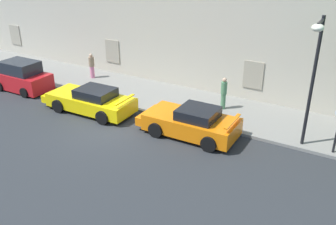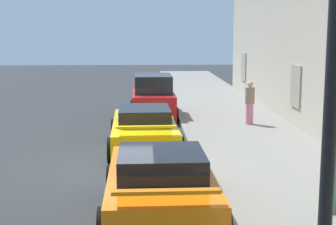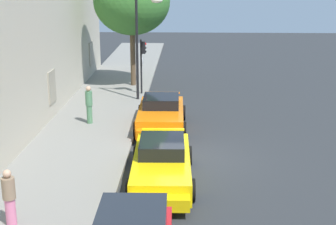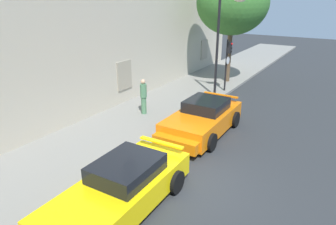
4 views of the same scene
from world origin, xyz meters
TOP-DOWN VIEW (x-y plane):
  - ground_plane at (0.00, 0.00)m, footprint 80.00×80.00m
  - sidewalk at (0.00, 4.42)m, footprint 60.00×4.09m
  - sportscar_red_lead at (-2.17, 1.01)m, footprint 5.12×2.18m
  - sportscar_yellow_flank at (3.54, 1.32)m, footprint 4.63×2.24m
  - hatchback_parked at (-7.73, 1.38)m, footprint 3.59×1.93m
  - street_lamp at (8.33, 2.37)m, footprint 0.44×1.42m
  - pedestrian_admiring at (-5.32, 4.89)m, footprint 0.48×0.48m
  - pedestrian_strolling at (3.90, 4.55)m, footprint 0.35×0.35m

SIDE VIEW (x-z plane):
  - ground_plane at x=0.00m, z-range 0.00..0.00m
  - sidewalk at x=0.00m, z-range 0.00..0.14m
  - sportscar_red_lead at x=-2.17m, z-range -0.06..1.28m
  - sportscar_yellow_flank at x=3.54m, z-range -0.07..1.32m
  - hatchback_parked at x=-7.73m, z-range -0.09..1.68m
  - pedestrian_admiring at x=-5.32m, z-range 0.16..1.75m
  - pedestrian_strolling at x=3.90m, z-range 0.17..1.88m
  - street_lamp at x=8.33m, z-range 1.20..6.67m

